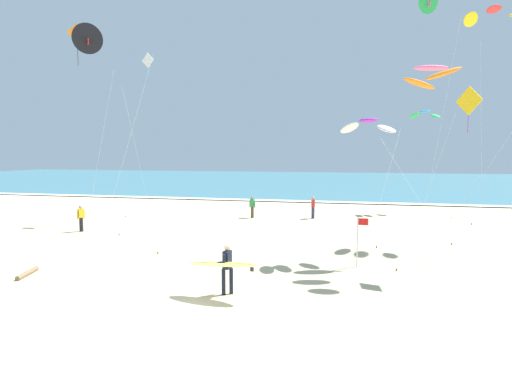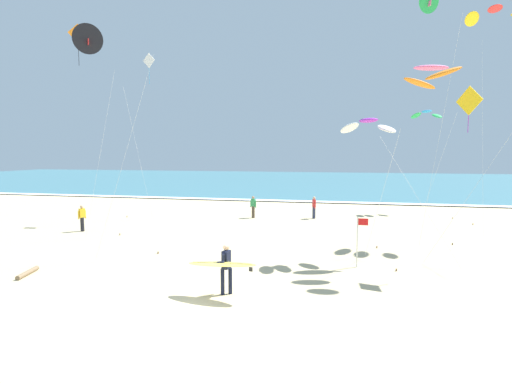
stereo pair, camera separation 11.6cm
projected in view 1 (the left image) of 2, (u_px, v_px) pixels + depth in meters
name	position (u px, v px, depth m)	size (l,w,h in m)	color
ground_plane	(202.00, 301.00, 13.27)	(160.00, 160.00, 0.00)	#CCB789
ocean_water	(322.00, 181.00, 68.73)	(160.00, 60.00, 0.08)	teal
shoreline_foam	(301.00, 201.00, 39.89)	(160.00, 1.42, 0.01)	white
surfer_lead	(225.00, 265.00, 13.64)	(2.48, 1.09, 1.71)	black
kite_diamond_amber_near	(79.00, 46.00, 21.81)	(1.61, 1.79, 11.42)	orange
kite_delta_charcoal_mid	(88.00, 40.00, 17.09)	(2.49, 2.54, 9.99)	black
kite_arc_scarlet_far	(493.00, 15.00, 21.99)	(3.01, 5.37, 12.35)	yellow
kite_diamond_golden_high	(465.00, 108.00, 16.23)	(3.48, 3.84, 7.27)	yellow
kite_arc_violet_low	(368.00, 126.00, 18.28)	(2.73, 3.14, 6.23)	white
kite_diamond_ivory_distant	(147.00, 70.00, 28.47)	(2.83, 0.67, 11.48)	white
kite_arc_cobalt_close	(425.00, 115.00, 32.82)	(2.82, 4.49, 8.05)	green
kite_delta_emerald_outer	(428.00, 3.00, 19.62)	(2.38, 1.58, 12.38)	green
kite_arc_rose_extra	(431.00, 75.00, 16.94)	(5.72, 3.18, 8.25)	orange
bystander_red_top	(313.00, 207.00, 29.82)	(0.29, 0.47, 1.59)	#2D334C
bystander_green_top	(252.00, 207.00, 30.12)	(0.47, 0.28, 1.59)	#4C3D2D
bystander_yellow_top	(81.00, 218.00, 24.92)	(0.30, 0.46, 1.59)	black
lifeguard_flag	(359.00, 237.00, 17.12)	(0.45, 0.05, 2.10)	silver
driftwood_log	(27.00, 273.00, 16.05)	(0.18, 0.18, 1.42)	#846B4C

